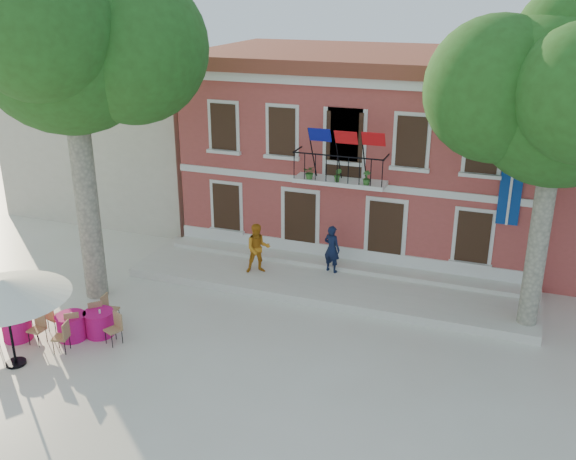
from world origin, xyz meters
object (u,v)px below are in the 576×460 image
Objects in this scene: plane_tree_west at (68,40)px; cafe_table_1 at (99,322)px; pedestrian_orange at (258,248)px; cafe_table_0 at (17,326)px; patio_umbrella at (3,289)px; cafe_table_3 at (72,325)px; pedestrian_navy at (332,249)px; plane_tree_east at (559,101)px.

plane_tree_west is 8.40m from cafe_table_1.
cafe_table_0 is (-5.11, -6.29, -0.77)m from pedestrian_orange.
patio_umbrella is 1.92× the size of cafe_table_3.
cafe_table_3 is (0.57, 1.73, -1.90)m from patio_umbrella.
cafe_table_1 is at bearing 25.62° from cafe_table_0.
pedestrian_orange reaches higher than cafe_table_0.
plane_tree_west is 6.56× the size of pedestrian_navy.
cafe_table_3 is at bearing 21.32° from cafe_table_0.
pedestrian_navy is 10.48m from cafe_table_0.
plane_tree_east reaches higher than cafe_table_3.
patio_umbrella reaches higher than pedestrian_orange.
pedestrian_navy is at bearing 43.82° from cafe_table_0.
pedestrian_orange is 8.14m from cafe_table_0.
plane_tree_east reaches higher than pedestrian_orange.
patio_umbrella is 3.14m from cafe_table_1.
pedestrian_navy is 8.25m from cafe_table_1.
pedestrian_navy is 9.02m from cafe_table_3.
pedestrian_navy is at bearing 51.72° from patio_umbrella.
plane_tree_west is at bearing 82.36° from cafe_table_0.
plane_tree_west is 7.48m from patio_umbrella.
plane_tree_east is at bearing -175.46° from pedestrian_navy.
pedestrian_orange is at bearing 60.61° from patio_umbrella.
plane_tree_west is 8.43m from cafe_table_3.
pedestrian_navy is at bearing 167.21° from plane_tree_east.
cafe_table_1 is (-12.01, -4.70, -6.55)m from plane_tree_east.
pedestrian_navy is at bearing 47.75° from cafe_table_3.
cafe_table_0 is at bearing -154.38° from cafe_table_1.
pedestrian_navy is at bearing 29.18° from plane_tree_west.
pedestrian_navy is 0.93× the size of cafe_table_1.
plane_tree_west reaches higher than pedestrian_orange.
patio_umbrella is 2.02× the size of pedestrian_navy.
cafe_table_1 and cafe_table_3 have the same top height.
cafe_table_3 is at bearing 71.65° from patio_umbrella.
pedestrian_orange is at bearing 176.50° from plane_tree_east.
cafe_table_0 and cafe_table_3 have the same top height.
plane_tree_east is 5.48× the size of pedestrian_navy.
patio_umbrella is 10.75m from pedestrian_navy.
pedestrian_orange is (4.68, 3.02, -7.15)m from plane_tree_west.
plane_tree_west reaches higher than cafe_table_3.
plane_tree_west is 14.02m from plane_tree_east.
pedestrian_orange reaches higher than cafe_table_3.
plane_tree_west is 6.26× the size of cafe_table_3.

